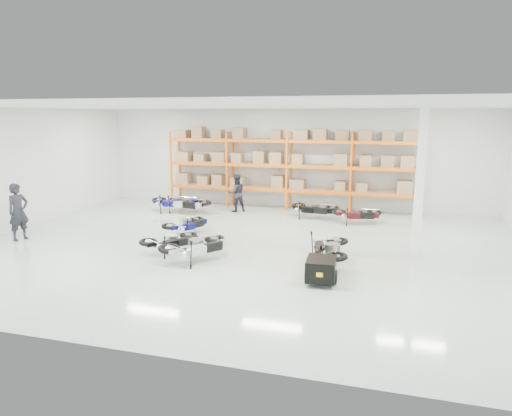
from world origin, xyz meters
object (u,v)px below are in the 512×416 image
(moto_silver_left, at_px, (197,242))
(moto_back_a, at_px, (175,199))
(moto_touring_right, at_px, (329,245))
(person_back, at_px, (236,193))
(moto_blue_centre, at_px, (187,221))
(moto_back_b, at_px, (186,200))
(moto_back_d, at_px, (357,211))
(moto_black_far_left, at_px, (172,237))
(person_left, at_px, (18,212))
(trailer, at_px, (321,269))
(moto_back_c, at_px, (314,206))

(moto_silver_left, xyz_separation_m, moto_back_a, (-3.68, 6.22, 0.01))
(moto_touring_right, height_order, person_back, person_back)
(moto_blue_centre, xyz_separation_m, moto_back_b, (-1.58, 3.42, 0.08))
(moto_blue_centre, xyz_separation_m, moto_silver_left, (1.54, -2.72, 0.08))
(moto_back_a, height_order, moto_back_d, moto_back_a)
(moto_back_d, bearing_deg, person_back, 67.53)
(moto_black_far_left, distance_m, person_left, 5.74)
(trailer, distance_m, person_back, 9.24)
(moto_silver_left, xyz_separation_m, moto_back_d, (4.25, 6.10, -0.06))
(moto_black_far_left, bearing_deg, moto_blue_centre, -40.51)
(moto_back_d, bearing_deg, moto_silver_left, 132.47)
(moto_black_far_left, xyz_separation_m, moto_back_c, (3.52, 6.09, 0.03))
(trailer, bearing_deg, moto_back_d, 83.25)
(trailer, relative_size, person_back, 0.93)
(moto_back_c, relative_size, person_left, 0.89)
(person_left, bearing_deg, moto_back_d, -46.89)
(moto_blue_centre, bearing_deg, moto_touring_right, -179.88)
(moto_silver_left, distance_m, moto_back_a, 7.23)
(moto_back_a, distance_m, moto_back_b, 0.56)
(person_back, bearing_deg, moto_blue_centre, 48.76)
(moto_touring_right, xyz_separation_m, moto_back_d, (0.48, 5.33, -0.06))
(trailer, distance_m, moto_back_d, 6.95)
(moto_silver_left, bearing_deg, moto_back_b, -28.62)
(trailer, relative_size, moto_back_b, 0.82)
(person_back, bearing_deg, trailer, 86.45)
(moto_blue_centre, bearing_deg, moto_back_a, -38.25)
(moto_back_b, distance_m, person_left, 6.73)
(moto_back_a, distance_m, person_left, 6.51)
(moto_back_a, xyz_separation_m, moto_back_c, (6.12, 0.41, -0.05))
(moto_silver_left, relative_size, moto_back_a, 0.99)
(moto_blue_centre, height_order, moto_back_c, moto_back_c)
(moto_back_b, xyz_separation_m, moto_back_c, (5.56, 0.49, -0.05))
(moto_back_b, relative_size, moto_back_c, 1.09)
(moto_black_far_left, relative_size, moto_touring_right, 0.88)
(moto_back_b, relative_size, moto_back_d, 1.13)
(moto_back_b, xyz_separation_m, person_back, (2.03, 0.88, 0.26))
(moto_back_c, bearing_deg, person_left, 130.49)
(moto_blue_centre, relative_size, moto_black_far_left, 0.99)
(moto_blue_centre, bearing_deg, trailer, 166.52)
(moto_back_a, relative_size, person_back, 1.14)
(moto_silver_left, distance_m, moto_back_d, 7.44)
(moto_black_far_left, xyz_separation_m, moto_back_d, (5.32, 5.56, 0.01))
(trailer, height_order, moto_back_b, moto_back_b)
(moto_back_c, height_order, person_left, person_left)
(moto_back_d, bearing_deg, moto_back_c, 61.06)
(moto_blue_centre, relative_size, moto_back_b, 0.86)
(moto_blue_centre, xyz_separation_m, moto_touring_right, (5.30, -1.95, 0.07))
(moto_back_a, xyz_separation_m, person_back, (2.59, 0.80, 0.25))
(trailer, bearing_deg, moto_back_c, 97.32)
(moto_silver_left, bearing_deg, moto_touring_right, -133.98)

